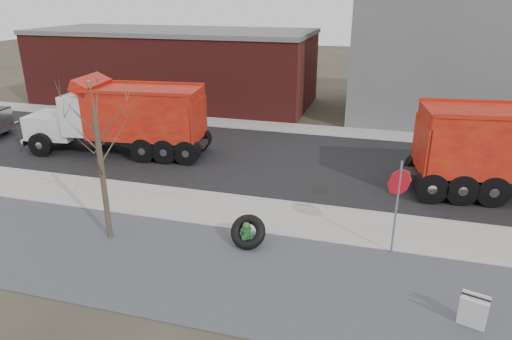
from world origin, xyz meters
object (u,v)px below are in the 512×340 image
(truck_tire, at_px, (248,232))
(sandwich_board, at_px, (473,312))
(dump_truck_red_b, at_px, (123,116))
(fire_hydrant, at_px, (246,235))
(stop_sign, at_px, (398,193))

(truck_tire, relative_size, sandwich_board, 1.29)
(truck_tire, height_order, sandwich_board, truck_tire)
(truck_tire, xyz_separation_m, sandwich_board, (6.33, -2.24, -0.03))
(sandwich_board, bearing_deg, dump_truck_red_b, 164.18)
(fire_hydrant, xyz_separation_m, sandwich_board, (6.37, -2.19, 0.08))
(fire_hydrant, bearing_deg, sandwich_board, -16.05)
(dump_truck_red_b, bearing_deg, stop_sign, 147.82)
(sandwich_board, bearing_deg, stop_sign, 138.04)
(stop_sign, height_order, sandwich_board, stop_sign)
(fire_hydrant, relative_size, sandwich_board, 0.97)
(fire_hydrant, xyz_separation_m, truck_tire, (0.04, 0.05, 0.11))
(dump_truck_red_b, bearing_deg, truck_tire, 134.20)
(fire_hydrant, relative_size, dump_truck_red_b, 0.09)
(stop_sign, distance_m, sandwich_board, 3.90)
(truck_tire, bearing_deg, sandwich_board, -19.45)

